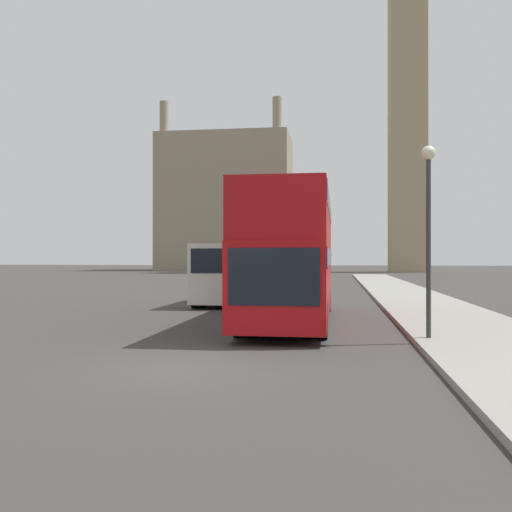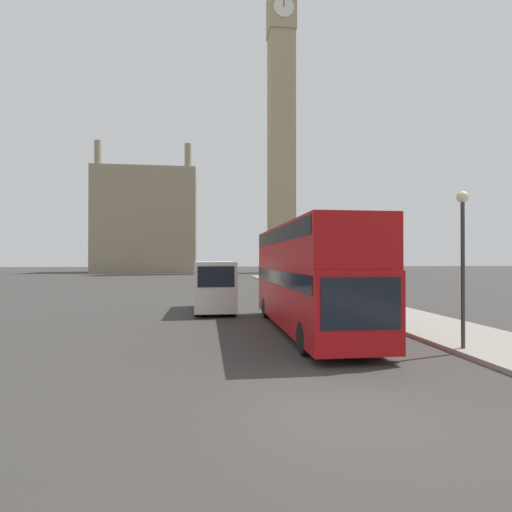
{
  "view_description": "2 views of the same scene",
  "coord_description": "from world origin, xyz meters",
  "px_view_note": "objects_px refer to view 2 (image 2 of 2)",
  "views": [
    {
      "loc": [
        3.08,
        -10.87,
        2.19
      ],
      "look_at": [
        0.34,
        8.42,
        2.25
      ],
      "focal_mm": 40.0,
      "sensor_mm": 36.0,
      "label": 1
    },
    {
      "loc": [
        -2.55,
        -7.39,
        2.92
      ],
      "look_at": [
        0.69,
        18.3,
        3.13
      ],
      "focal_mm": 28.0,
      "sensor_mm": 36.0,
      "label": 2
    }
  ],
  "objects_px": {
    "white_van": "(215,285)",
    "street_lamp": "(463,243)",
    "clock_tower": "(281,108)",
    "red_double_decker_bus": "(308,273)"
  },
  "relations": [
    {
      "from": "clock_tower",
      "to": "white_van",
      "type": "bearing_deg",
      "value": -104.15
    },
    {
      "from": "clock_tower",
      "to": "white_van",
      "type": "relative_size",
      "value": 12.25
    },
    {
      "from": "clock_tower",
      "to": "red_double_decker_bus",
      "type": "bearing_deg",
      "value": -99.95
    },
    {
      "from": "red_double_decker_bus",
      "to": "white_van",
      "type": "height_order",
      "value": "red_double_decker_bus"
    },
    {
      "from": "white_van",
      "to": "red_double_decker_bus",
      "type": "bearing_deg",
      "value": -61.21
    },
    {
      "from": "clock_tower",
      "to": "white_van",
      "type": "xyz_separation_m",
      "value": [
        -15.68,
        -62.17,
        -34.08
      ]
    },
    {
      "from": "clock_tower",
      "to": "street_lamp",
      "type": "xyz_separation_m",
      "value": [
        -8.22,
        -73.05,
        -32.12
      ]
    },
    {
      "from": "white_van",
      "to": "street_lamp",
      "type": "bearing_deg",
      "value": -55.59
    },
    {
      "from": "clock_tower",
      "to": "white_van",
      "type": "height_order",
      "value": "clock_tower"
    },
    {
      "from": "clock_tower",
      "to": "red_double_decker_bus",
      "type": "xyz_separation_m",
      "value": [
        -12.06,
        -68.75,
        -33.18
      ]
    }
  ]
}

